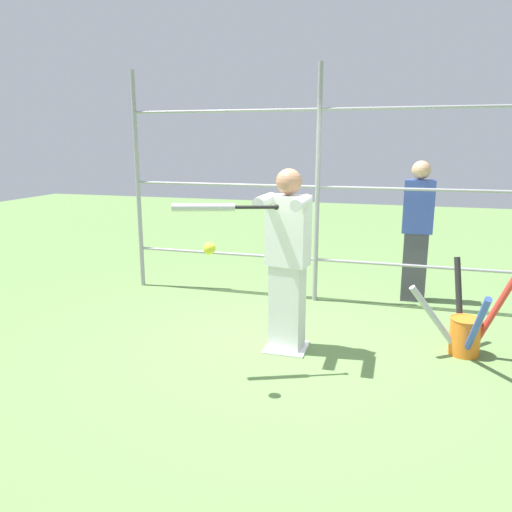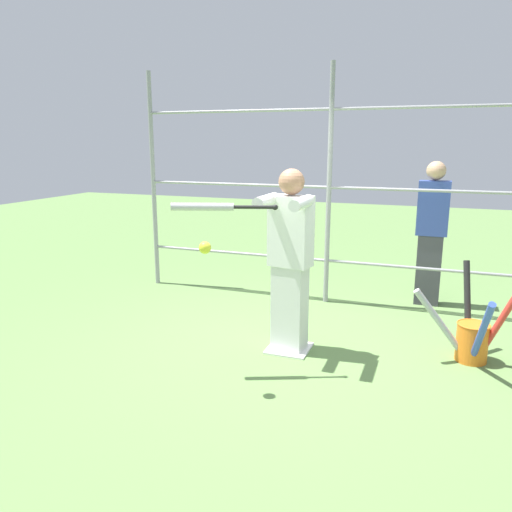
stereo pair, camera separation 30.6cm
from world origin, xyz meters
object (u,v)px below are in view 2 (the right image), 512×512
object	(u,v)px
bystander_behind_fence	(431,232)
softball_in_flight	(205,248)
baseball_bat_swinging	(212,207)
bat_bucket	(472,336)
batter	(290,256)

from	to	relation	value
bystander_behind_fence	softball_in_flight	bearing A→B (deg)	61.75
baseball_bat_swinging	bat_bucket	distance (m)	2.65
bat_bucket	batter	bearing A→B (deg)	11.71
batter	baseball_bat_swinging	distance (m)	0.96
bat_bucket	softball_in_flight	bearing A→B (deg)	33.03
baseball_bat_swinging	bystander_behind_fence	world-z (taller)	bystander_behind_fence
softball_in_flight	bystander_behind_fence	bearing A→B (deg)	-118.25
baseball_bat_swinging	bystander_behind_fence	distance (m)	3.17
baseball_bat_swinging	bystander_behind_fence	size ratio (longest dim) A/B	0.47
softball_in_flight	bystander_behind_fence	distance (m)	3.37
batter	softball_in_flight	world-z (taller)	batter
batter	baseball_bat_swinging	size ratio (longest dim) A/B	2.11
batter	bystander_behind_fence	size ratio (longest dim) A/B	0.99
softball_in_flight	bystander_behind_fence	xyz separation A→B (m)	(-1.59, -2.96, -0.27)
softball_in_flight	bystander_behind_fence	world-z (taller)	bystander_behind_fence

